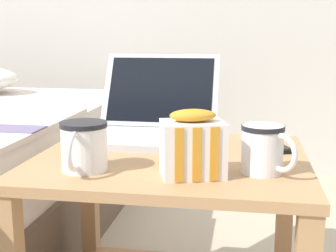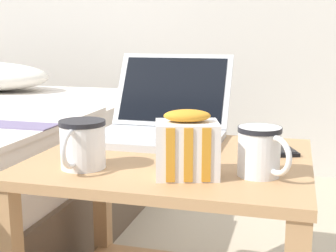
{
  "view_description": "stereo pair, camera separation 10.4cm",
  "coord_description": "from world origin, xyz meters",
  "px_view_note": "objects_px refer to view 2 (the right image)",
  "views": [
    {
      "loc": [
        0.17,
        -1.04,
        0.78
      ],
      "look_at": [
        0.0,
        -0.04,
        0.58
      ],
      "focal_mm": 50.0,
      "sensor_mm": 36.0,
      "label": 1
    },
    {
      "loc": [
        0.27,
        -1.02,
        0.78
      ],
      "look_at": [
        0.0,
        -0.04,
        0.58
      ],
      "focal_mm": 50.0,
      "sensor_mm": 36.0,
      "label": 2
    }
  ],
  "objects_px": {
    "laptop": "(162,121)",
    "cell_phone": "(274,148)",
    "mug_front_left": "(82,142)",
    "snack_bag": "(187,146)",
    "mug_front_right": "(260,149)"
  },
  "relations": [
    {
      "from": "laptop",
      "to": "mug_front_left",
      "type": "height_order",
      "value": "laptop"
    },
    {
      "from": "cell_phone",
      "to": "laptop",
      "type": "bearing_deg",
      "value": 168.08
    },
    {
      "from": "mug_front_right",
      "to": "snack_bag",
      "type": "distance_m",
      "value": 0.15
    },
    {
      "from": "laptop",
      "to": "mug_front_left",
      "type": "relative_size",
      "value": 2.48
    },
    {
      "from": "cell_phone",
      "to": "mug_front_left",
      "type": "bearing_deg",
      "value": -145.59
    },
    {
      "from": "cell_phone",
      "to": "mug_front_right",
      "type": "bearing_deg",
      "value": -94.77
    },
    {
      "from": "mug_front_right",
      "to": "cell_phone",
      "type": "xyz_separation_m",
      "value": [
        0.02,
        0.22,
        -0.05
      ]
    },
    {
      "from": "mug_front_left",
      "to": "snack_bag",
      "type": "distance_m",
      "value": 0.23
    },
    {
      "from": "laptop",
      "to": "snack_bag",
      "type": "bearing_deg",
      "value": -65.89
    },
    {
      "from": "laptop",
      "to": "cell_phone",
      "type": "xyz_separation_m",
      "value": [
        0.31,
        -0.06,
        -0.04
      ]
    },
    {
      "from": "snack_bag",
      "to": "cell_phone",
      "type": "relative_size",
      "value": 0.91
    },
    {
      "from": "mug_front_right",
      "to": "snack_bag",
      "type": "bearing_deg",
      "value": -164.29
    },
    {
      "from": "mug_front_left",
      "to": "laptop",
      "type": "bearing_deg",
      "value": 76.3
    },
    {
      "from": "mug_front_left",
      "to": "mug_front_right",
      "type": "distance_m",
      "value": 0.37
    },
    {
      "from": "laptop",
      "to": "snack_bag",
      "type": "height_order",
      "value": "laptop"
    }
  ]
}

